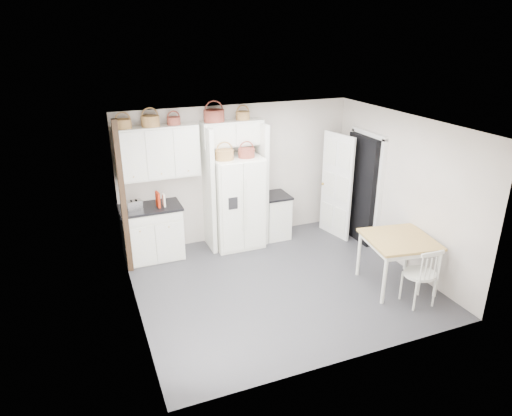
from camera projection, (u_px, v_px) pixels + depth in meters
name	position (u px, v px, depth m)	size (l,w,h in m)	color
floor	(280.00, 283.00, 7.45)	(4.50, 4.50, 0.00)	#3A3A44
ceiling	(283.00, 125.00, 6.49)	(4.50, 4.50, 0.00)	white
wall_back	(237.00, 173.00, 8.70)	(4.50, 4.50, 0.00)	#B3A89C
wall_left	(131.00, 232.00, 6.19)	(4.00, 4.00, 0.00)	#B3A89C
wall_right	(402.00, 191.00, 7.75)	(4.00, 4.00, 0.00)	#B3A89C
refrigerator	(237.00, 202.00, 8.49)	(0.89, 0.72, 1.73)	white
base_cab_left	(152.00, 233.00, 8.14)	(1.02, 0.64, 0.94)	white
base_cab_right	(275.00, 216.00, 8.99)	(0.48, 0.57, 0.84)	white
dining_table	(397.00, 262.00, 7.25)	(1.00, 1.00, 0.84)	#9F813F
windsor_chair	(420.00, 274.00, 6.74)	(0.48, 0.44, 0.99)	white
counter_left	(150.00, 207.00, 7.96)	(1.06, 0.69, 0.04)	black
counter_right	(275.00, 196.00, 8.83)	(0.52, 0.61, 0.04)	black
toaster	(134.00, 206.00, 7.73)	(0.26, 0.15, 0.18)	silver
cookbook_red	(158.00, 199.00, 7.88)	(0.04, 0.18, 0.27)	#AC220A
cookbook_cream	(164.00, 200.00, 7.92)	(0.03, 0.14, 0.22)	#F2E0CA
basket_upper_a	(123.00, 124.00, 7.44)	(0.27, 0.27, 0.15)	brown
basket_upper_b	(150.00, 121.00, 7.58)	(0.30, 0.30, 0.18)	brown
basket_upper_c	(174.00, 121.00, 7.73)	(0.23, 0.23, 0.13)	#5D2720
basket_bridge_a	(214.00, 116.00, 7.96)	(0.37, 0.37, 0.21)	#5D2720
basket_bridge_b	(243.00, 116.00, 8.16)	(0.26, 0.26, 0.15)	brown
basket_fridge_a	(224.00, 155.00, 7.96)	(0.33, 0.33, 0.17)	brown
basket_fridge_b	(246.00, 153.00, 8.11)	(0.30, 0.30, 0.16)	#5D2720
upper_cabinet	(158.00, 152.00, 7.81)	(1.40, 0.34, 0.90)	white
bridge_cabinet	(232.00, 133.00, 8.19)	(1.12, 0.34, 0.45)	white
fridge_panel_left	(209.00, 190.00, 8.26)	(0.08, 0.60, 2.30)	white
fridge_panel_right	(261.00, 183.00, 8.62)	(0.08, 0.60, 2.30)	white
trim_post	(123.00, 199.00, 7.37)	(0.09, 0.09, 2.60)	black
doorway_void	(362.00, 189.00, 8.68)	(0.18, 0.85, 2.05)	black
door_slab	(336.00, 186.00, 8.85)	(0.80, 0.04, 2.05)	white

